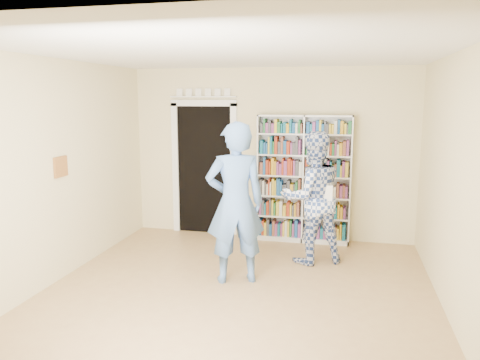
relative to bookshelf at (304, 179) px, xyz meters
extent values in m
plane|color=#9E764C|center=(-0.54, -2.34, -1.00)|extent=(5.00, 5.00, 0.00)
plane|color=white|center=(-0.54, -2.34, 1.70)|extent=(5.00, 5.00, 0.00)
plane|color=beige|center=(-0.54, 0.16, 0.35)|extent=(4.50, 0.00, 4.50)
plane|color=beige|center=(-2.79, -2.34, 0.35)|extent=(0.00, 5.00, 5.00)
plane|color=beige|center=(1.71, -2.34, 0.35)|extent=(0.00, 5.00, 5.00)
cube|color=white|center=(0.00, 0.00, -0.01)|extent=(1.44, 0.27, 1.98)
cube|color=white|center=(0.00, 0.00, -0.01)|extent=(0.02, 0.27, 1.98)
cube|color=black|center=(-1.64, 0.14, 0.05)|extent=(0.90, 0.03, 2.10)
cube|color=white|center=(-2.14, 0.12, 0.05)|extent=(0.10, 0.06, 2.20)
cube|color=white|center=(-1.14, 0.12, 0.05)|extent=(0.10, 0.06, 2.20)
cube|color=white|center=(-1.64, 0.12, 1.15)|extent=(1.10, 0.06, 0.10)
cube|color=white|center=(-1.64, 0.12, 1.25)|extent=(1.10, 0.08, 0.02)
cube|color=brown|center=(-2.77, -2.14, 0.40)|extent=(0.03, 0.25, 0.25)
imported|color=#527AB6|center=(-0.65, -1.83, -0.02)|extent=(0.84, 0.70, 1.96)
imported|color=navy|center=(0.20, -0.93, -0.10)|extent=(1.08, 0.99, 1.80)
cube|color=white|center=(0.38, -1.12, -0.03)|extent=(0.20, 0.04, 0.29)
camera|label=1|loc=(0.63, -7.17, 1.23)|focal=35.00mm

